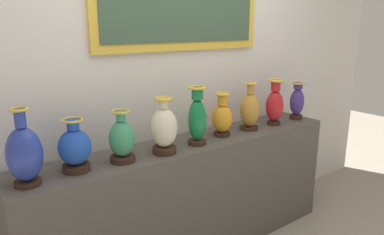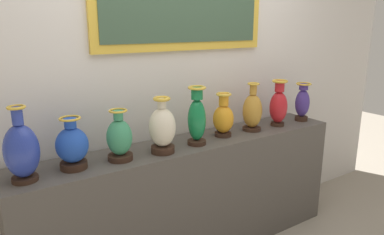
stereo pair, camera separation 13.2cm
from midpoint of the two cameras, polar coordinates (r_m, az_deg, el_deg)
name	(u,v)px [view 1 (the left image)]	position (r m, az deg, el deg)	size (l,w,h in m)	color
display_shelf	(192,198)	(2.80, -1.39, -12.81)	(2.56, 0.42, 0.91)	#4C4742
back_wall	(171,62)	(2.73, -4.79, 8.75)	(5.13, 0.14, 2.92)	silver
vase_cobalt	(24,154)	(2.11, -26.82, -5.23)	(0.19, 0.19, 0.42)	#382319
vase_sapphire	(75,148)	(2.20, -19.84, -4.64)	(0.19, 0.19, 0.32)	#382319
vase_jade	(122,140)	(2.27, -12.77, -3.49)	(0.16, 0.16, 0.33)	#382319
vase_ivory	(164,129)	(2.37, -6.08, -1.81)	(0.18, 0.18, 0.38)	#382319
vase_emerald	(198,118)	(2.52, -0.60, -0.09)	(0.13, 0.13, 0.42)	#382319
vase_amber	(222,117)	(2.73, 3.45, 0.00)	(0.16, 0.16, 0.34)	#382319
vase_ochre	(250,110)	(2.92, 7.93, 1.13)	(0.16, 0.16, 0.39)	#382319
vase_crimson	(275,104)	(3.10, 11.86, 2.09)	(0.15, 0.15, 0.39)	#382319
vase_indigo	(297,101)	(3.33, 15.32, 2.50)	(0.13, 0.13, 0.34)	#382319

